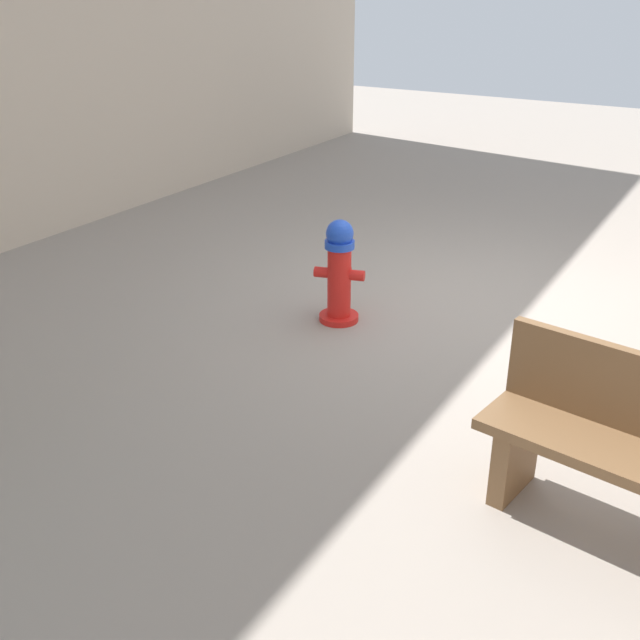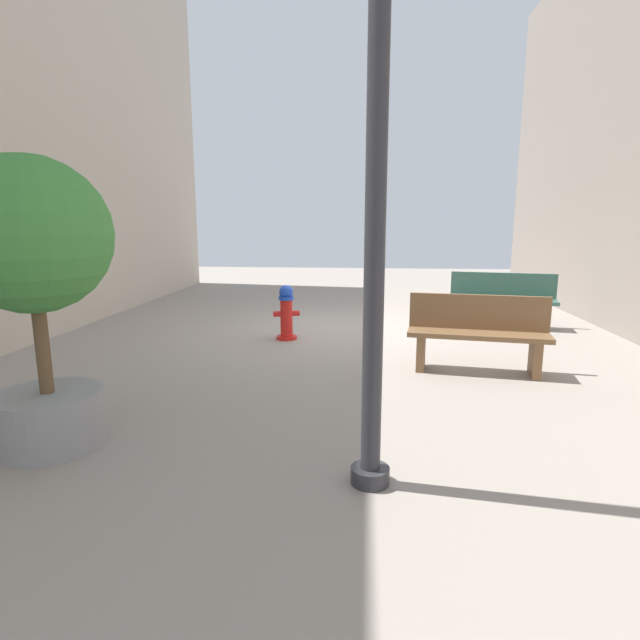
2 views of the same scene
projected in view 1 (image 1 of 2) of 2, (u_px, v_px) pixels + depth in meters
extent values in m
plane|color=gray|center=(467.00, 304.00, 6.61)|extent=(23.40, 23.40, 0.00)
cylinder|color=red|center=(339.00, 317.00, 6.30)|extent=(0.33, 0.33, 0.05)
cylinder|color=red|center=(339.00, 282.00, 6.17)|extent=(0.19, 0.19, 0.58)
cylinder|color=blue|center=(340.00, 244.00, 6.03)|extent=(0.24, 0.24, 0.06)
sphere|color=blue|center=(340.00, 233.00, 5.99)|extent=(0.22, 0.22, 0.22)
cylinder|color=red|center=(322.00, 272.00, 6.17)|extent=(0.15, 0.12, 0.09)
cylinder|color=red|center=(356.00, 275.00, 6.11)|extent=(0.15, 0.12, 0.09)
cylinder|color=red|center=(343.00, 272.00, 6.29)|extent=(0.15, 0.17, 0.11)
cube|color=brown|center=(515.00, 457.00, 4.15)|extent=(0.16, 0.41, 0.45)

